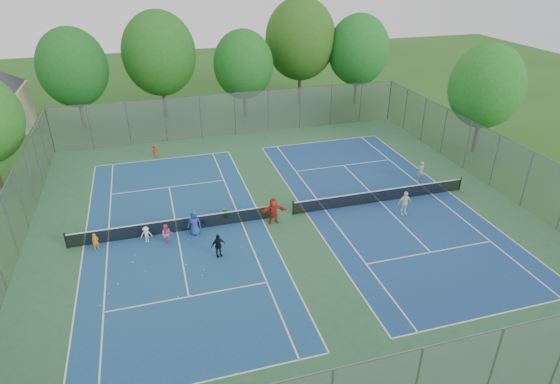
# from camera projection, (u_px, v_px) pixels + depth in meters

# --- Properties ---
(ground) EXTENTS (120.00, 120.00, 0.00)m
(ground) POSITION_uv_depth(u_px,v_px,m) (284.00, 216.00, 30.95)
(ground) COLOR #24571B
(ground) RESTS_ON ground
(court_pad) EXTENTS (32.00, 32.00, 0.01)m
(court_pad) POSITION_uv_depth(u_px,v_px,m) (284.00, 216.00, 30.95)
(court_pad) COLOR #2C5D38
(court_pad) RESTS_ON ground
(court_left) EXTENTS (10.97, 23.77, 0.01)m
(court_left) POSITION_uv_depth(u_px,v_px,m) (177.00, 232.00, 29.21)
(court_left) COLOR navy
(court_left) RESTS_ON court_pad
(court_right) EXTENTS (10.97, 23.77, 0.01)m
(court_right) POSITION_uv_depth(u_px,v_px,m) (380.00, 202.00, 32.68)
(court_right) COLOR navy
(court_right) RESTS_ON court_pad
(net_left) EXTENTS (12.87, 0.10, 0.91)m
(net_left) POSITION_uv_depth(u_px,v_px,m) (176.00, 226.00, 29.01)
(net_left) COLOR black
(net_left) RESTS_ON ground
(net_right) EXTENTS (12.87, 0.10, 0.91)m
(net_right) POSITION_uv_depth(u_px,v_px,m) (381.00, 196.00, 32.48)
(net_right) COLOR black
(net_right) RESTS_ON ground
(fence_north) EXTENTS (32.00, 0.10, 4.00)m
(fence_north) POSITION_uv_depth(u_px,v_px,m) (235.00, 114.00, 43.64)
(fence_north) COLOR gray
(fence_north) RESTS_ON ground
(fence_west) EXTENTS (0.10, 32.00, 4.00)m
(fence_west) POSITION_uv_depth(u_px,v_px,m) (10.00, 226.00, 26.06)
(fence_west) COLOR gray
(fence_west) RESTS_ON ground
(fence_east) EXTENTS (0.10, 32.00, 4.00)m
(fence_east) POSITION_uv_depth(u_px,v_px,m) (495.00, 161.00, 33.99)
(fence_east) COLOR gray
(fence_east) RESTS_ON ground
(tree_nw) EXTENTS (6.40, 6.40, 9.58)m
(tree_nw) POSITION_uv_depth(u_px,v_px,m) (73.00, 68.00, 43.47)
(tree_nw) COLOR #443326
(tree_nw) RESTS_ON ground
(tree_nl) EXTENTS (7.20, 7.20, 10.69)m
(tree_nl) POSITION_uv_depth(u_px,v_px,m) (159.00, 54.00, 46.00)
(tree_nl) COLOR #443326
(tree_nl) RESTS_ON ground
(tree_nc) EXTENTS (6.00, 6.00, 8.85)m
(tree_nc) POSITION_uv_depth(u_px,v_px,m) (243.00, 65.00, 46.82)
(tree_nc) COLOR #443326
(tree_nc) RESTS_ON ground
(tree_nr) EXTENTS (7.60, 7.60, 11.42)m
(tree_nr) POSITION_uv_depth(u_px,v_px,m) (300.00, 39.00, 50.34)
(tree_nr) COLOR #443326
(tree_nr) RESTS_ON ground
(tree_ne) EXTENTS (6.60, 6.60, 9.77)m
(tree_ne) POSITION_uv_depth(u_px,v_px,m) (359.00, 50.00, 50.63)
(tree_ne) COLOR #443326
(tree_ne) RESTS_ON ground
(tree_side_e) EXTENTS (6.00, 6.00, 9.20)m
(tree_side_e) POSITION_uv_depth(u_px,v_px,m) (486.00, 86.00, 38.11)
(tree_side_e) COLOR #443326
(tree_side_e) RESTS_ON ground
(ball_crate) EXTENTS (0.40, 0.40, 0.34)m
(ball_crate) POSITION_uv_depth(u_px,v_px,m) (201.00, 221.00, 30.08)
(ball_crate) COLOR #1938C1
(ball_crate) RESTS_ON ground
(ball_hopper) EXTENTS (0.39, 0.39, 0.62)m
(ball_hopper) POSITION_uv_depth(u_px,v_px,m) (225.00, 213.00, 30.70)
(ball_hopper) COLOR #248629
(ball_hopper) RESTS_ON ground
(student_a) EXTENTS (0.46, 0.39, 1.06)m
(student_a) POSITION_uv_depth(u_px,v_px,m) (96.00, 242.00, 27.29)
(student_a) COLOR orange
(student_a) RESTS_ON ground
(student_b) EXTENTS (0.71, 0.60, 1.31)m
(student_b) POSITION_uv_depth(u_px,v_px,m) (167.00, 234.00, 27.76)
(student_b) COLOR #E35892
(student_b) RESTS_ON ground
(student_c) EXTENTS (0.70, 0.43, 1.05)m
(student_c) POSITION_uv_depth(u_px,v_px,m) (146.00, 234.00, 28.01)
(student_c) COLOR white
(student_c) RESTS_ON ground
(student_d) EXTENTS (0.92, 0.58, 1.45)m
(student_d) POSITION_uv_depth(u_px,v_px,m) (218.00, 246.00, 26.60)
(student_d) COLOR black
(student_d) RESTS_ON ground
(student_e) EXTENTS (0.94, 0.76, 1.67)m
(student_e) POSITION_uv_depth(u_px,v_px,m) (194.00, 223.00, 28.58)
(student_e) COLOR #294296
(student_e) RESTS_ON ground
(student_f) EXTENTS (1.68, 0.62, 1.78)m
(student_f) POSITION_uv_depth(u_px,v_px,m) (273.00, 211.00, 29.81)
(student_f) COLOR red
(student_f) RESTS_ON ground
(child_far_baseline) EXTENTS (0.83, 0.65, 1.12)m
(child_far_baseline) POSITION_uv_depth(u_px,v_px,m) (154.00, 151.00, 39.46)
(child_far_baseline) COLOR #B02519
(child_far_baseline) RESTS_ON ground
(instructor) EXTENTS (0.59, 0.39, 1.61)m
(instructor) POSITION_uv_depth(u_px,v_px,m) (421.00, 171.00, 35.24)
(instructor) COLOR #9C9C9F
(instructor) RESTS_ON ground
(teen_court_b) EXTENTS (1.01, 0.45, 1.70)m
(teen_court_b) POSITION_uv_depth(u_px,v_px,m) (405.00, 203.00, 30.76)
(teen_court_b) COLOR white
(teen_court_b) RESTS_ON ground
(tennis_ball_0) EXTENTS (0.07, 0.07, 0.07)m
(tennis_ball_0) POSITION_uv_depth(u_px,v_px,m) (178.00, 297.00, 23.73)
(tennis_ball_0) COLOR #BEDD33
(tennis_ball_0) RESTS_ON ground
(tennis_ball_1) EXTENTS (0.07, 0.07, 0.07)m
(tennis_ball_1) POSITION_uv_depth(u_px,v_px,m) (202.00, 276.00, 25.27)
(tennis_ball_1) COLOR gold
(tennis_ball_1) RESTS_ON ground
(tennis_ball_2) EXTENTS (0.07, 0.07, 0.07)m
(tennis_ball_2) POSITION_uv_depth(u_px,v_px,m) (186.00, 265.00, 26.14)
(tennis_ball_2) COLOR yellow
(tennis_ball_2) RESTS_ON ground
(tennis_ball_3) EXTENTS (0.07, 0.07, 0.07)m
(tennis_ball_3) POSITION_uv_depth(u_px,v_px,m) (134.00, 255.00, 26.94)
(tennis_ball_3) COLOR #B7E134
(tennis_ball_3) RESTS_ON ground
(tennis_ball_4) EXTENTS (0.07, 0.07, 0.07)m
(tennis_ball_4) POSITION_uv_depth(u_px,v_px,m) (242.00, 247.00, 27.68)
(tennis_ball_4) COLOR yellow
(tennis_ball_4) RESTS_ON ground
(tennis_ball_5) EXTENTS (0.07, 0.07, 0.07)m
(tennis_ball_5) POSITION_uv_depth(u_px,v_px,m) (118.00, 284.00, 24.63)
(tennis_ball_5) COLOR yellow
(tennis_ball_5) RESTS_ON ground
(tennis_ball_6) EXTENTS (0.07, 0.07, 0.07)m
(tennis_ball_6) POSITION_uv_depth(u_px,v_px,m) (188.00, 240.00, 28.37)
(tennis_ball_6) COLOR #C6E836
(tennis_ball_6) RESTS_ON ground
(tennis_ball_7) EXTENTS (0.07, 0.07, 0.07)m
(tennis_ball_7) POSITION_uv_depth(u_px,v_px,m) (133.00, 263.00, 26.32)
(tennis_ball_7) COLOR #C5D130
(tennis_ball_7) RESTS_ON ground
(tennis_ball_8) EXTENTS (0.07, 0.07, 0.07)m
(tennis_ball_8) POSITION_uv_depth(u_px,v_px,m) (109.00, 294.00, 23.94)
(tennis_ball_8) COLOR #C0DE33
(tennis_ball_8) RESTS_ON ground
(tennis_ball_9) EXTENTS (0.07, 0.07, 0.07)m
(tennis_ball_9) POSITION_uv_depth(u_px,v_px,m) (100.00, 306.00, 23.13)
(tennis_ball_9) COLOR #D5E334
(tennis_ball_9) RESTS_ON ground
(tennis_ball_10) EXTENTS (0.07, 0.07, 0.07)m
(tennis_ball_10) POSITION_uv_depth(u_px,v_px,m) (145.00, 271.00, 25.60)
(tennis_ball_10) COLOR #C6EB36
(tennis_ball_10) RESTS_ON ground
(tennis_ball_11) EXTENTS (0.07, 0.07, 0.07)m
(tennis_ball_11) POSITION_uv_depth(u_px,v_px,m) (203.00, 270.00, 25.71)
(tennis_ball_11) COLOR #CEF037
(tennis_ball_11) RESTS_ON ground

